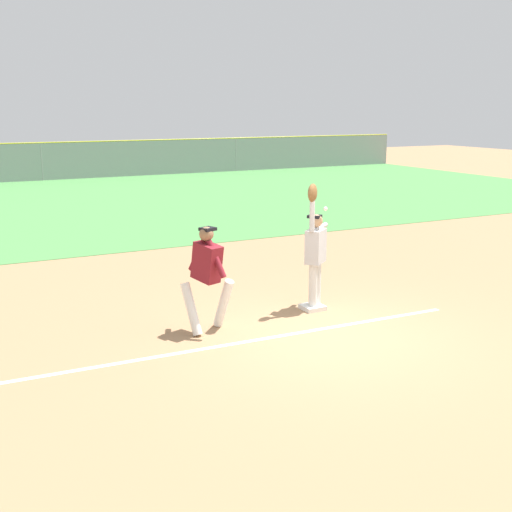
% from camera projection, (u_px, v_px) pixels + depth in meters
% --- Properties ---
extents(ground_plane, '(78.02, 78.02, 0.00)m').
position_uv_depth(ground_plane, '(325.00, 336.00, 10.42)').
color(ground_plane, '#A37A54').
extents(outfield_grass, '(42.00, 17.79, 0.01)m').
position_uv_depth(outfield_grass, '(85.00, 204.00, 24.58)').
color(outfield_grass, '#4C8C47').
rests_on(outfield_grass, ground_plane).
extents(chalk_foul_line, '(12.00, 0.37, 0.01)m').
position_uv_depth(chalk_foul_line, '(105.00, 366.00, 9.25)').
color(chalk_foul_line, white).
rests_on(chalk_foul_line, ground_plane).
extents(first_base, '(0.38, 0.38, 0.08)m').
position_uv_depth(first_base, '(312.00, 307.00, 11.81)').
color(first_base, white).
rests_on(first_base, ground_plane).
extents(fielder, '(0.77, 0.64, 2.28)m').
position_uv_depth(fielder, '(315.00, 248.00, 11.60)').
color(fielder, silver).
rests_on(fielder, ground_plane).
extents(runner, '(0.87, 0.82, 1.72)m').
position_uv_depth(runner, '(207.00, 272.00, 10.46)').
color(runner, white).
rests_on(runner, ground_plane).
extents(baseball, '(0.07, 0.07, 0.07)m').
position_uv_depth(baseball, '(325.00, 209.00, 11.40)').
color(baseball, white).
extents(outfield_fence, '(42.08, 0.08, 1.86)m').
position_uv_depth(outfield_fence, '(42.00, 161.00, 32.08)').
color(outfield_fence, '#93999E').
rests_on(outfield_fence, ground_plane).
extents(parked_car_blue, '(4.55, 2.42, 1.25)m').
position_uv_depth(parked_car_blue, '(53.00, 160.00, 35.85)').
color(parked_car_blue, '#23389E').
rests_on(parked_car_blue, ground_plane).
extents(parked_car_black, '(4.46, 2.24, 1.25)m').
position_uv_depth(parked_car_black, '(139.00, 157.00, 38.47)').
color(parked_car_black, black).
rests_on(parked_car_black, ground_plane).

